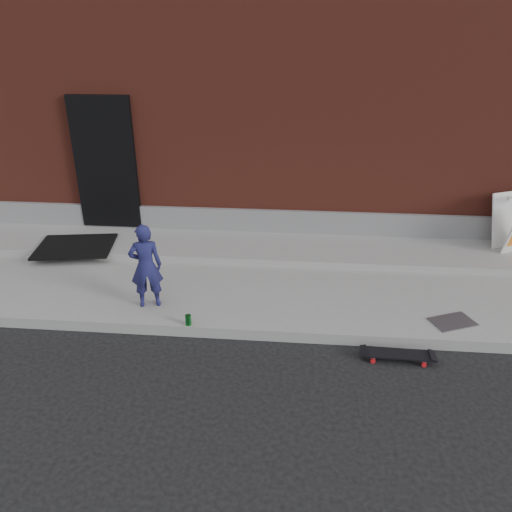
# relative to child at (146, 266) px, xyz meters

# --- Properties ---
(ground) EXTENTS (80.00, 80.00, 0.00)m
(ground) POSITION_rel_child_xyz_m (1.23, -0.49, -0.72)
(ground) COLOR black
(ground) RESTS_ON ground
(sidewalk) EXTENTS (20.00, 3.00, 0.15)m
(sidewalk) POSITION_rel_child_xyz_m (1.23, 1.01, -0.65)
(sidewalk) COLOR gray
(sidewalk) RESTS_ON ground
(apron) EXTENTS (20.00, 1.20, 0.10)m
(apron) POSITION_rel_child_xyz_m (1.23, 1.91, -0.52)
(apron) COLOR gray
(apron) RESTS_ON sidewalk
(building) EXTENTS (20.00, 8.10, 5.00)m
(building) POSITION_rel_child_xyz_m (1.23, 6.51, 1.77)
(building) COLOR maroon
(building) RESTS_ON ground
(child) EXTENTS (0.48, 0.38, 1.15)m
(child) POSITION_rel_child_xyz_m (0.00, 0.00, 0.00)
(child) COLOR #1B1C4E
(child) RESTS_ON sidewalk
(skateboard) EXTENTS (0.83, 0.24, 0.09)m
(skateboard) POSITION_rel_child_xyz_m (3.15, -0.72, -0.65)
(skateboard) COLOR red
(skateboard) RESTS_ON ground
(soda_can) EXTENTS (0.10, 0.10, 0.14)m
(soda_can) POSITION_rel_child_xyz_m (0.62, -0.44, -0.51)
(soda_can) COLOR #1A852D
(soda_can) RESTS_ON sidewalk
(doormat) EXTENTS (1.33, 1.14, 0.03)m
(doormat) POSITION_rel_child_xyz_m (-1.67, 1.51, -0.46)
(doormat) COLOR black
(doormat) RESTS_ON apron
(utility_plate) EXTENTS (0.62, 0.52, 0.02)m
(utility_plate) POSITION_rel_child_xyz_m (3.92, -0.08, -0.57)
(utility_plate) COLOR #545459
(utility_plate) RESTS_ON sidewalk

